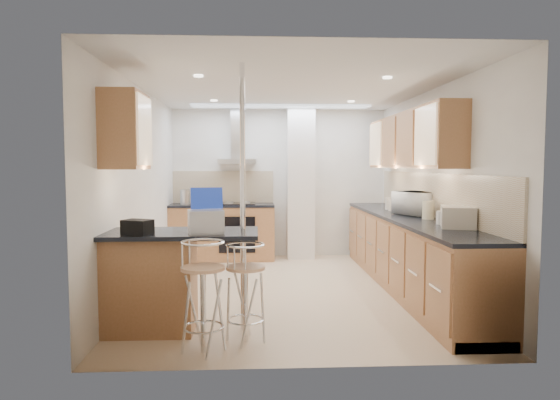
{
  "coord_description": "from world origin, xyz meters",
  "views": [
    {
      "loc": [
        -0.42,
        -6.12,
        1.56
      ],
      "look_at": [
        -0.09,
        0.2,
        1.12
      ],
      "focal_mm": 32.0,
      "sensor_mm": 36.0,
      "label": 1
    }
  ],
  "objects": [
    {
      "name": "ground",
      "position": [
        0.0,
        0.0,
        0.0
      ],
      "size": [
        4.8,
        4.8,
        0.0
      ],
      "primitive_type": "plane",
      "color": "beige",
      "rests_on": "ground"
    },
    {
      "name": "room_shell",
      "position": [
        0.32,
        0.38,
        1.54
      ],
      "size": [
        3.64,
        4.84,
        2.51
      ],
      "color": "silver",
      "rests_on": "ground"
    },
    {
      "name": "right_counter",
      "position": [
        1.5,
        0.0,
        0.46
      ],
      "size": [
        0.63,
        4.4,
        0.92
      ],
      "color": "#9E6B3F",
      "rests_on": "ground"
    },
    {
      "name": "back_counter",
      "position": [
        -0.95,
        2.1,
        0.46
      ],
      "size": [
        1.7,
        0.63,
        0.92
      ],
      "color": "#9E6B3F",
      "rests_on": "ground"
    },
    {
      "name": "peninsula",
      "position": [
        -1.12,
        -1.45,
        0.48
      ],
      "size": [
        1.47,
        0.72,
        0.94
      ],
      "color": "#9E6B3F",
      "rests_on": "ground"
    },
    {
      "name": "microwave",
      "position": [
        1.65,
        0.13,
        1.07
      ],
      "size": [
        0.55,
        0.64,
        0.3
      ],
      "primitive_type": "imported",
      "rotation": [
        0.0,
        0.0,
        1.97
      ],
      "color": "white",
      "rests_on": "right_counter"
    },
    {
      "name": "laptop",
      "position": [
        -0.86,
        -1.59,
        1.05
      ],
      "size": [
        0.35,
        0.29,
        0.21
      ],
      "primitive_type": "cube",
      "rotation": [
        0.0,
        0.0,
        0.2
      ],
      "color": "#A9ADB2",
      "rests_on": "peninsula"
    },
    {
      "name": "bag",
      "position": [
        -1.47,
        -1.63,
        1.01
      ],
      "size": [
        0.29,
        0.26,
        0.13
      ],
      "primitive_type": "cube",
      "rotation": [
        0.0,
        0.0,
        -0.4
      ],
      "color": "black",
      "rests_on": "peninsula"
    },
    {
      "name": "bar_stool_near",
      "position": [
        -0.85,
        -2.03,
        0.47
      ],
      "size": [
        0.44,
        0.44,
        0.95
      ],
      "primitive_type": null,
      "rotation": [
        0.0,
        0.0,
        -0.16
      ],
      "color": "tan",
      "rests_on": "ground"
    },
    {
      "name": "bar_stool_end",
      "position": [
        -0.5,
        -1.8,
        0.44
      ],
      "size": [
        0.5,
        0.5,
        0.88
      ],
      "primitive_type": null,
      "rotation": [
        0.0,
        0.0,
        0.98
      ],
      "color": "tan",
      "rests_on": "ground"
    },
    {
      "name": "jar_a",
      "position": [
        1.52,
        0.95,
        1.01
      ],
      "size": [
        0.15,
        0.15,
        0.18
      ],
      "primitive_type": "cylinder",
      "rotation": [
        0.0,
        0.0,
        0.27
      ],
      "color": "beige",
      "rests_on": "right_counter"
    },
    {
      "name": "jar_b",
      "position": [
        1.5,
        0.73,
        1.0
      ],
      "size": [
        0.14,
        0.14,
        0.16
      ],
      "primitive_type": "cylinder",
      "rotation": [
        0.0,
        0.0,
        -0.34
      ],
      "color": "beige",
      "rests_on": "right_counter"
    },
    {
      "name": "jar_c",
      "position": [
        1.64,
        -0.34,
        1.03
      ],
      "size": [
        0.18,
        0.18,
        0.22
      ],
      "primitive_type": "cylinder",
      "rotation": [
        0.0,
        0.0,
        0.38
      ],
      "color": "#BCB797",
      "rests_on": "right_counter"
    },
    {
      "name": "jar_d",
      "position": [
        1.59,
        -0.87,
        0.99
      ],
      "size": [
        0.12,
        0.12,
        0.14
      ],
      "primitive_type": "cylinder",
      "rotation": [
        0.0,
        0.0,
        0.2
      ],
      "color": "white",
      "rests_on": "right_counter"
    },
    {
      "name": "bread_bin",
      "position": [
        1.66,
        -1.14,
        1.03
      ],
      "size": [
        0.44,
        0.5,
        0.22
      ],
      "primitive_type": "cube",
      "rotation": [
        0.0,
        0.0,
        -0.32
      ],
      "color": "beige",
      "rests_on": "right_counter"
    },
    {
      "name": "kettle",
      "position": [
        -1.54,
        2.03,
        1.04
      ],
      "size": [
        0.16,
        0.16,
        0.24
      ],
      "primitive_type": "cylinder",
      "color": "#BBBEC0",
      "rests_on": "back_counter"
    }
  ]
}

